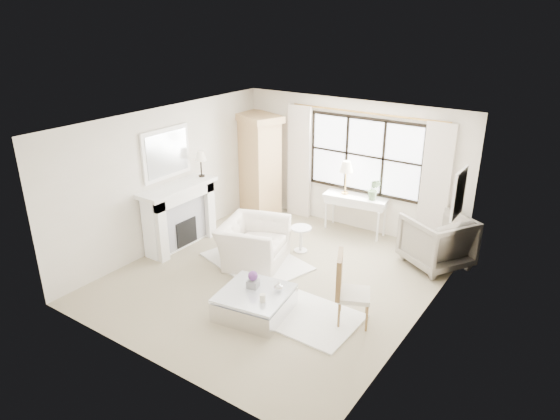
# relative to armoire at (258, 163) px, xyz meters

# --- Properties ---
(floor) EXTENTS (5.50, 5.50, 0.00)m
(floor) POSITION_rel_armoire_xyz_m (2.08, -2.31, -1.14)
(floor) COLOR tan
(floor) RESTS_ON ground
(ceiling) EXTENTS (5.50, 5.50, 0.00)m
(ceiling) POSITION_rel_armoire_xyz_m (2.08, -2.31, 1.56)
(ceiling) COLOR white
(ceiling) RESTS_ON ground
(wall_back) EXTENTS (5.00, 0.00, 5.00)m
(wall_back) POSITION_rel_armoire_xyz_m (2.08, 0.44, 0.21)
(wall_back) COLOR white
(wall_back) RESTS_ON ground
(wall_front) EXTENTS (5.00, 0.00, 5.00)m
(wall_front) POSITION_rel_armoire_xyz_m (2.08, -5.06, 0.21)
(wall_front) COLOR beige
(wall_front) RESTS_ON ground
(wall_left) EXTENTS (0.00, 5.50, 5.50)m
(wall_left) POSITION_rel_armoire_xyz_m (-0.42, -2.31, 0.21)
(wall_left) COLOR beige
(wall_left) RESTS_ON ground
(wall_right) EXTENTS (0.00, 5.50, 5.50)m
(wall_right) POSITION_rel_armoire_xyz_m (4.58, -2.31, 0.21)
(wall_right) COLOR beige
(wall_right) RESTS_ON ground
(window_pane) EXTENTS (2.40, 0.02, 1.50)m
(window_pane) POSITION_rel_armoire_xyz_m (2.38, 0.42, 0.46)
(window_pane) COLOR white
(window_pane) RESTS_ON wall_back
(window_frame) EXTENTS (2.50, 0.04, 1.50)m
(window_frame) POSITION_rel_armoire_xyz_m (2.38, 0.41, 0.46)
(window_frame) COLOR black
(window_frame) RESTS_ON wall_back
(curtain_rod) EXTENTS (3.30, 0.04, 0.04)m
(curtain_rod) POSITION_rel_armoire_xyz_m (2.38, 0.36, 1.33)
(curtain_rod) COLOR #AD7F3C
(curtain_rod) RESTS_ON wall_back
(curtain_left) EXTENTS (0.55, 0.10, 2.47)m
(curtain_left) POSITION_rel_armoire_xyz_m (0.88, 0.34, 0.10)
(curtain_left) COLOR silver
(curtain_left) RESTS_ON ground
(curtain_right) EXTENTS (0.55, 0.10, 2.47)m
(curtain_right) POSITION_rel_armoire_xyz_m (3.88, 0.34, 0.10)
(curtain_right) COLOR beige
(curtain_right) RESTS_ON ground
(fireplace) EXTENTS (0.58, 1.66, 1.26)m
(fireplace) POSITION_rel_armoire_xyz_m (-0.20, -2.31, -0.49)
(fireplace) COLOR white
(fireplace) RESTS_ON ground
(mirror_frame) EXTENTS (0.05, 1.15, 0.95)m
(mirror_frame) POSITION_rel_armoire_xyz_m (-0.39, -2.31, 0.70)
(mirror_frame) COLOR white
(mirror_frame) RESTS_ON wall_left
(mirror_glass) EXTENTS (0.02, 1.00, 0.80)m
(mirror_glass) POSITION_rel_armoire_xyz_m (-0.36, -2.31, 0.70)
(mirror_glass) COLOR silver
(mirror_glass) RESTS_ON wall_left
(art_frame) EXTENTS (0.04, 0.62, 0.82)m
(art_frame) POSITION_rel_armoire_xyz_m (4.55, -0.61, 0.41)
(art_frame) COLOR silver
(art_frame) RESTS_ON wall_right
(art_canvas) EXTENTS (0.01, 0.52, 0.72)m
(art_canvas) POSITION_rel_armoire_xyz_m (4.53, -0.61, 0.41)
(art_canvas) COLOR beige
(art_canvas) RESTS_ON wall_right
(mantel_lamp) EXTENTS (0.22, 0.22, 0.51)m
(mantel_lamp) POSITION_rel_armoire_xyz_m (-0.14, -1.66, 0.51)
(mantel_lamp) COLOR black
(mantel_lamp) RESTS_ON fireplace
(armoire) EXTENTS (1.29, 1.05, 2.24)m
(armoire) POSITION_rel_armoire_xyz_m (0.00, 0.00, 0.00)
(armoire) COLOR tan
(armoire) RESTS_ON floor
(console_table) EXTENTS (1.35, 0.62, 0.80)m
(console_table) POSITION_rel_armoire_xyz_m (2.34, 0.20, -0.74)
(console_table) COLOR white
(console_table) RESTS_ON floor
(console_lamp) EXTENTS (0.28, 0.28, 0.69)m
(console_lamp) POSITION_rel_armoire_xyz_m (2.09, 0.19, 0.22)
(console_lamp) COLOR #BA8D40
(console_lamp) RESTS_ON console_table
(orchid_plant) EXTENTS (0.27, 0.23, 0.44)m
(orchid_plant) POSITION_rel_armoire_xyz_m (2.73, 0.18, -0.12)
(orchid_plant) COLOR #58754E
(orchid_plant) RESTS_ON console_table
(side_table) EXTENTS (0.40, 0.40, 0.51)m
(side_table) POSITION_rel_armoire_xyz_m (1.91, -1.21, -0.81)
(side_table) COLOR silver
(side_table) RESTS_ON floor
(rug_left) EXTENTS (2.14, 1.77, 0.03)m
(rug_left) POSITION_rel_armoire_xyz_m (1.47, -2.04, -1.12)
(rug_left) COLOR white
(rug_left) RESTS_ON floor
(rug_right) EXTENTS (1.55, 1.17, 0.03)m
(rug_right) POSITION_rel_armoire_xyz_m (3.16, -3.03, -1.13)
(rug_right) COLOR white
(rug_right) RESTS_ON floor
(club_armchair) EXTENTS (1.36, 1.47, 0.79)m
(club_armchair) POSITION_rel_armoire_xyz_m (1.43, -2.07, -0.74)
(club_armchair) COLOR silver
(club_armchair) RESTS_ON floor
(wingback_chair) EXTENTS (1.43, 1.42, 0.96)m
(wingback_chair) POSITION_rel_armoire_xyz_m (4.20, -0.27, -0.66)
(wingback_chair) COLOR gray
(wingback_chair) RESTS_ON floor
(french_chair) EXTENTS (0.64, 0.64, 1.08)m
(french_chair) POSITION_rel_armoire_xyz_m (3.76, -2.74, -0.83)
(french_chair) COLOR olive
(french_chair) RESTS_ON floor
(coffee_table) EXTENTS (1.14, 1.14, 0.38)m
(coffee_table) POSITION_rel_armoire_xyz_m (2.45, -3.38, -0.96)
(coffee_table) COLOR silver
(coffee_table) RESTS_ON floor
(planter_box) EXTENTS (0.20, 0.20, 0.12)m
(planter_box) POSITION_rel_armoire_xyz_m (2.35, -3.29, -0.70)
(planter_box) COLOR gray
(planter_box) RESTS_ON coffee_table
(planter_flowers) EXTENTS (0.15, 0.15, 0.15)m
(planter_flowers) POSITION_rel_armoire_xyz_m (2.35, -3.29, -0.56)
(planter_flowers) COLOR #61307A
(planter_flowers) RESTS_ON planter_box
(pillar_candle) EXTENTS (0.09, 0.09, 0.12)m
(pillar_candle) POSITION_rel_armoire_xyz_m (2.71, -3.53, -0.70)
(pillar_candle) COLOR beige
(pillar_candle) RESTS_ON coffee_table
(coffee_vase) EXTENTS (0.19, 0.19, 0.15)m
(coffee_vase) POSITION_rel_armoire_xyz_m (2.73, -3.15, -0.68)
(coffee_vase) COLOR white
(coffee_vase) RESTS_ON coffee_table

